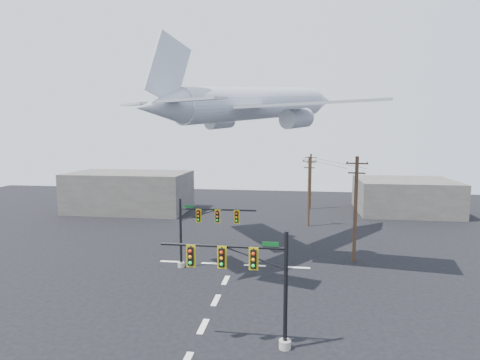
% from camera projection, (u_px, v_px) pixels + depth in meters
% --- Properties ---
extents(ground, '(120.00, 120.00, 0.00)m').
position_uv_depth(ground, '(203.00, 326.00, 25.20)').
color(ground, black).
rests_on(ground, ground).
extents(lane_markings, '(14.00, 21.20, 0.01)m').
position_uv_depth(lane_markings, '(219.00, 293.00, 30.44)').
color(lane_markings, silver).
rests_on(lane_markings, ground).
extents(signal_mast_near, '(7.47, 0.74, 6.77)m').
position_uv_depth(signal_mast_near, '(253.00, 281.00, 22.38)').
color(signal_mast_near, '#9C9B8E').
rests_on(signal_mast_near, ground).
extents(signal_mast_far, '(7.12, 0.69, 6.29)m').
position_uv_depth(signal_mast_far, '(199.00, 229.00, 35.57)').
color(signal_mast_far, '#9C9B8E').
rests_on(signal_mast_far, ground).
extents(utility_pole_a, '(1.97, 0.56, 9.96)m').
position_uv_depth(utility_pole_a, '(356.00, 207.00, 37.31)').
color(utility_pole_a, '#422C1C').
rests_on(utility_pole_a, ground).
extents(utility_pole_b, '(1.75, 0.79, 9.07)m').
position_uv_depth(utility_pole_b, '(309.00, 190.00, 51.65)').
color(utility_pole_b, '#422C1C').
rests_on(utility_pole_b, ground).
extents(utility_pole_c, '(1.76, 0.64, 8.80)m').
position_uv_depth(utility_pole_c, '(310.00, 180.00, 63.27)').
color(utility_pole_c, '#422C1C').
rests_on(utility_pole_c, ground).
extents(power_lines, '(5.64, 25.86, 0.58)m').
position_uv_depth(power_lines, '(320.00, 161.00, 49.89)').
color(power_lines, black).
extents(airliner, '(23.33, 25.74, 7.46)m').
position_uv_depth(airliner, '(257.00, 104.00, 39.39)').
color(airliner, '#A7ACB3').
extents(building_left, '(18.00, 10.00, 6.00)m').
position_uv_depth(building_left, '(129.00, 192.00, 62.07)').
color(building_left, '#625E56').
rests_on(building_left, ground).
extents(building_right, '(14.00, 12.00, 5.00)m').
position_uv_depth(building_right, '(405.00, 196.00, 61.12)').
color(building_right, '#625E56').
rests_on(building_right, ground).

